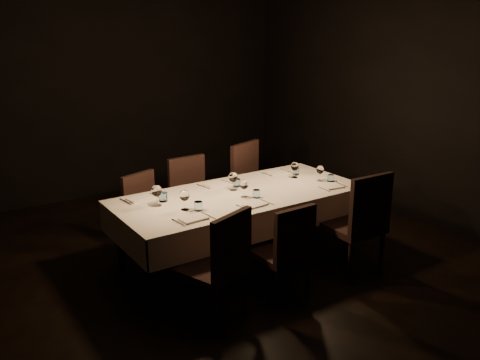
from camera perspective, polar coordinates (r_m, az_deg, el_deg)
room at (r=4.90m, az=0.00°, el=6.71°), size 5.01×6.01×3.01m
dining_table at (r=5.11m, az=0.00°, el=-2.29°), size 2.52×1.12×0.76m
chair_near_left at (r=4.16m, az=-2.22°, el=-9.19°), size 0.60×0.60×0.98m
place_setting_near_left at (r=4.56m, az=-5.59°, el=-2.80°), size 0.35×0.41×0.19m
chair_near_center at (r=4.52m, az=5.28°, el=-7.57°), size 0.44×0.44×0.90m
place_setting_near_center at (r=4.88m, az=1.15°, el=-1.43°), size 0.33×0.40×0.18m
chair_near_right at (r=5.05m, az=13.25°, el=-4.41°), size 0.52×0.52×1.05m
place_setting_near_right at (r=5.48m, az=9.68°, el=0.35°), size 0.31×0.39×0.17m
chair_far_left at (r=5.46m, az=-10.52°, el=-3.43°), size 0.54×0.54×0.89m
place_setting_far_left at (r=4.86m, az=-9.72°, el=-1.65°), size 0.37×0.42×0.20m
chair_far_center at (r=5.79m, az=-5.39°, el=-1.73°), size 0.47×0.47×0.96m
place_setting_far_center at (r=5.24m, az=-1.30°, el=-0.08°), size 0.36×0.41×0.19m
chair_far_right at (r=6.11m, az=1.51°, el=-0.27°), size 0.63×0.63×1.04m
place_setting_far_right at (r=5.70m, az=5.57°, el=1.18°), size 0.33×0.40×0.18m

